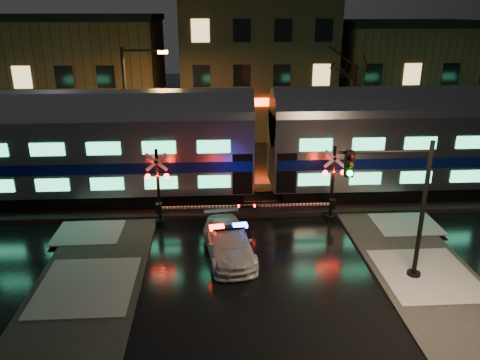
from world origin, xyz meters
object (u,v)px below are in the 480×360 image
object	(u,v)px
police_car	(229,242)
crossing_signal_left	(166,196)
crossing_signal_right	(325,192)
traffic_light	(400,210)
streetlight	(131,106)

from	to	relation	value
police_car	crossing_signal_left	distance (m)	4.31
crossing_signal_right	crossing_signal_left	world-z (taller)	crossing_signal_right
police_car	traffic_light	world-z (taller)	traffic_light
crossing_signal_left	streetlight	bearing A→B (deg)	110.12
police_car	crossing_signal_left	bearing A→B (deg)	124.70
crossing_signal_left	traffic_light	xyz separation A→B (m)	(9.02, -5.35, 1.36)
crossing_signal_left	streetlight	xyz separation A→B (m)	(-2.45, 6.70, 2.97)
crossing_signal_right	traffic_light	world-z (taller)	traffic_light
police_car	traffic_light	distance (m)	6.98
police_car	crossing_signal_right	xyz separation A→B (m)	(4.76, 3.13, 0.92)
police_car	streetlight	world-z (taller)	streetlight
crossing_signal_right	traffic_light	xyz separation A→B (m)	(1.45, -5.35, 1.36)
crossing_signal_right	traffic_light	size ratio (longest dim) A/B	0.98
police_car	traffic_light	size ratio (longest dim) A/B	0.85
police_car	crossing_signal_right	world-z (taller)	crossing_signal_right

